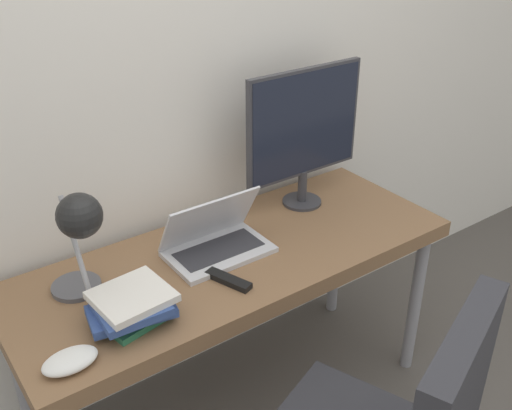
{
  "coord_description": "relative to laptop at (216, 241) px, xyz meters",
  "views": [
    {
      "loc": [
        -0.96,
        -1.16,
        1.87
      ],
      "look_at": [
        0.07,
        0.27,
        0.91
      ],
      "focal_mm": 42.0,
      "sensor_mm": 36.0,
      "label": 1
    }
  ],
  "objects": [
    {
      "name": "tv_remote",
      "position": [
        -0.07,
        -0.18,
        -0.03
      ],
      "size": [
        0.09,
        0.17,
        0.02
      ],
      "color": "black",
      "rests_on": "desk"
    },
    {
      "name": "desk_lamp",
      "position": [
        -0.47,
        -0.05,
        0.23
      ],
      "size": [
        0.16,
        0.29,
        0.4
      ],
      "color": "#4C4C51",
      "rests_on": "desk"
    },
    {
      "name": "book_stack",
      "position": [
        -0.4,
        -0.18,
        0.01
      ],
      "size": [
        0.27,
        0.21,
        0.1
      ],
      "color": "#286B47",
      "rests_on": "desk"
    },
    {
      "name": "laptop",
      "position": [
        0.0,
        0.0,
        0.0
      ],
      "size": [
        0.35,
        0.22,
        0.21
      ],
      "color": "silver",
      "rests_on": "desk"
    },
    {
      "name": "desk",
      "position": [
        0.05,
        -0.04,
        -0.11
      ],
      "size": [
        1.58,
        0.6,
        0.73
      ],
      "color": "brown",
      "rests_on": "ground_plane"
    },
    {
      "name": "wall_back",
      "position": [
        0.05,
        0.32,
        0.53
      ],
      "size": [
        8.0,
        0.05,
        2.6
      ],
      "color": "silver",
      "rests_on": "ground_plane"
    },
    {
      "name": "game_controller",
      "position": [
        -0.62,
        -0.25,
        -0.02
      ],
      "size": [
        0.15,
        0.1,
        0.04
      ],
      "color": "white",
      "rests_on": "desk"
    },
    {
      "name": "monitor",
      "position": [
        0.47,
        0.11,
        0.27
      ],
      "size": [
        0.52,
        0.16,
        0.55
      ],
      "color": "#333338",
      "rests_on": "desk"
    }
  ]
}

